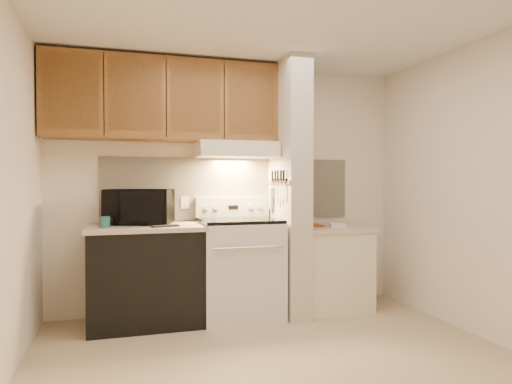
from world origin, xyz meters
name	(u,v)px	position (x,y,z in m)	size (l,w,h in m)	color
floor	(279,361)	(0.00, 0.00, 0.00)	(3.60, 3.60, 0.00)	#C4AE89
ceiling	(279,15)	(0.00, 0.00, 2.50)	(3.60, 3.60, 0.00)	white
wall_back	(231,187)	(0.00, 1.50, 1.25)	(3.60, 0.02, 2.50)	white
wall_left	(0,192)	(-1.80, 0.00, 1.25)	(0.02, 3.00, 2.50)	white
wall_right	(483,189)	(1.80, 0.00, 1.25)	(0.02, 3.00, 2.50)	white
backsplash	(231,189)	(0.00, 1.49, 1.24)	(2.60, 0.02, 0.63)	beige
range_body	(239,269)	(0.00, 1.16, 0.46)	(0.76, 0.65, 0.92)	silver
oven_window	(248,271)	(0.00, 0.84, 0.50)	(0.50, 0.01, 0.30)	black
oven_handle	(249,248)	(0.00, 0.80, 0.72)	(0.02, 0.02, 0.65)	silver
cooktop	(239,220)	(0.00, 1.16, 0.94)	(0.74, 0.64, 0.03)	black
range_backguard	(232,207)	(0.00, 1.44, 1.05)	(0.76, 0.08, 0.20)	silver
range_display	(233,207)	(0.00, 1.40, 1.05)	(0.10, 0.01, 0.04)	black
range_knob_left_outer	(206,208)	(-0.28, 1.40, 1.05)	(0.05, 0.05, 0.02)	silver
range_knob_left_inner	(216,207)	(-0.18, 1.40, 1.05)	(0.05, 0.05, 0.02)	silver
range_knob_right_inner	(250,207)	(0.18, 1.40, 1.05)	(0.05, 0.05, 0.02)	silver
range_knob_right_outer	(260,207)	(0.28, 1.40, 1.05)	(0.05, 0.05, 0.02)	silver
dishwasher_front	(146,277)	(-0.88, 1.17, 0.43)	(1.00, 0.63, 0.87)	black
left_countertop	(146,228)	(-0.88, 1.17, 0.89)	(1.04, 0.67, 0.04)	beige
spoon_rest	(165,226)	(-0.72, 0.97, 0.92)	(0.24, 0.08, 0.02)	black
teal_jar	(105,222)	(-1.23, 1.06, 0.96)	(0.09, 0.09, 0.10)	#256362
outlet	(185,203)	(-0.48, 1.48, 1.10)	(0.08, 0.01, 0.12)	#EBE6C8
microwave	(139,207)	(-0.93, 1.31, 1.07)	(0.59, 0.40, 0.33)	black
partition_pillar	(289,188)	(0.51, 1.15, 1.25)	(0.22, 0.70, 2.50)	beige
pillar_trim	(278,183)	(0.39, 1.15, 1.30)	(0.01, 0.70, 0.04)	brown
knife_strip	(279,181)	(0.39, 1.10, 1.32)	(0.02, 0.42, 0.04)	black
knife_blade_a	(284,191)	(0.38, 0.93, 1.22)	(0.01, 0.04, 0.16)	silver
knife_handle_a	(284,175)	(0.38, 0.94, 1.37)	(0.02, 0.02, 0.10)	black
knife_blade_b	(280,192)	(0.38, 1.02, 1.21)	(0.01, 0.04, 0.18)	silver
knife_handle_b	(281,175)	(0.38, 1.01, 1.37)	(0.02, 0.02, 0.10)	black
knife_blade_c	(278,193)	(0.38, 1.11, 1.20)	(0.01, 0.04, 0.20)	silver
knife_handle_c	(278,175)	(0.38, 1.10, 1.37)	(0.02, 0.02, 0.10)	black
knife_blade_d	(275,191)	(0.38, 1.18, 1.22)	(0.01, 0.04, 0.16)	silver
knife_handle_d	(275,176)	(0.38, 1.18, 1.37)	(0.02, 0.02, 0.10)	black
knife_blade_e	(272,191)	(0.38, 1.27, 1.21)	(0.01, 0.04, 0.18)	silver
knife_handle_e	(272,176)	(0.38, 1.27, 1.37)	(0.02, 0.02, 0.10)	black
oven_mitt	(271,199)	(0.38, 1.32, 1.14)	(0.03, 0.09, 0.22)	gray
right_cab_base	(331,270)	(0.97, 1.15, 0.40)	(0.70, 0.60, 0.81)	#EBE6C8
right_countertop	(331,228)	(0.97, 1.15, 0.83)	(0.74, 0.64, 0.04)	beige
red_folder	(311,225)	(0.79, 1.25, 0.86)	(0.23, 0.31, 0.01)	#AE4023
white_box	(337,225)	(0.99, 1.05, 0.87)	(0.15, 0.10, 0.04)	white
range_hood	(236,150)	(0.00, 1.28, 1.62)	(0.78, 0.44, 0.15)	#EBE6C8
hood_lip	(241,153)	(0.00, 1.07, 1.58)	(0.78, 0.04, 0.06)	#EBE6C8
upper_cabinets	(165,100)	(-0.69, 1.32, 2.08)	(2.18, 0.33, 0.77)	brown
cab_door_a	(71,92)	(-1.51, 1.17, 2.08)	(0.46, 0.01, 0.63)	brown
cab_gap_a	(104,94)	(-1.23, 1.16, 2.08)	(0.01, 0.01, 0.73)	black
cab_door_b	(136,96)	(-0.96, 1.17, 2.08)	(0.46, 0.01, 0.63)	brown
cab_gap_b	(166,97)	(-0.69, 1.16, 2.08)	(0.01, 0.01, 0.73)	black
cab_door_c	(196,99)	(-0.42, 1.17, 2.08)	(0.46, 0.01, 0.63)	brown
cab_gap_c	(224,100)	(-0.14, 1.16, 2.08)	(0.01, 0.01, 0.73)	black
cab_door_d	(252,102)	(0.13, 1.17, 2.08)	(0.46, 0.01, 0.63)	brown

